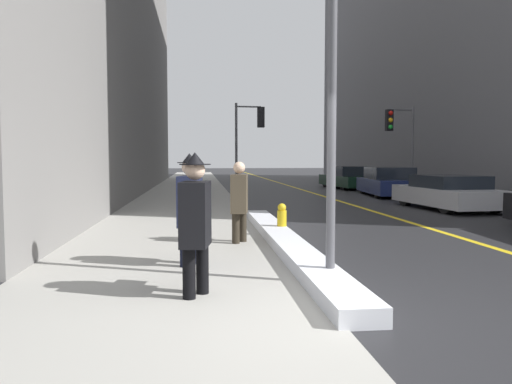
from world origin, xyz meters
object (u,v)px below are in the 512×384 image
(traffic_light_far, at_px, (398,132))
(parked_car_dark_green, at_px, (348,178))
(pedestrian_with_shoulder_bag, at_px, (239,198))
(pedestrian_in_glasses, at_px, (196,219))
(traffic_light_near, at_px, (251,129))
(pedestrian_in_fedora, at_px, (190,205))
(lamp_post, at_px, (332,92))
(parked_car_navy, at_px, (388,182))
(fire_hydrant, at_px, (282,220))
(parked_car_silver, at_px, (448,193))

(traffic_light_far, bearing_deg, parked_car_dark_green, -94.59)
(traffic_light_far, distance_m, pedestrian_with_shoulder_bag, 13.32)
(pedestrian_in_glasses, bearing_deg, traffic_light_near, -179.13)
(traffic_light_far, bearing_deg, pedestrian_in_fedora, 49.16)
(pedestrian_with_shoulder_bag, bearing_deg, lamp_post, 24.82)
(lamp_post, bearing_deg, pedestrian_in_fedora, 144.33)
(pedestrian_with_shoulder_bag, xyz_separation_m, parked_car_navy, (7.53, 11.51, -0.28))
(pedestrian_with_shoulder_bag, distance_m, fire_hydrant, 1.35)
(parked_car_navy, distance_m, fire_hydrant, 12.59)
(traffic_light_near, distance_m, traffic_light_far, 6.32)
(pedestrian_in_fedora, bearing_deg, pedestrian_in_glasses, 12.40)
(parked_car_silver, relative_size, parked_car_dark_green, 0.91)
(pedestrian_in_fedora, distance_m, fire_hydrant, 3.40)
(pedestrian_in_glasses, relative_size, parked_car_navy, 0.38)
(pedestrian_in_glasses, relative_size, parked_car_dark_green, 0.36)
(lamp_post, xyz_separation_m, parked_car_silver, (6.35, 9.07, -1.97))
(traffic_light_near, distance_m, pedestrian_in_fedora, 14.64)
(traffic_light_near, distance_m, pedestrian_with_shoulder_bag, 12.57)
(lamp_post, xyz_separation_m, traffic_light_far, (6.70, 14.06, 0.28))
(parked_car_dark_green, xyz_separation_m, fire_hydrant, (-6.40, -16.31, -0.24))
(pedestrian_in_glasses, height_order, pedestrian_with_shoulder_bag, pedestrian_in_glasses)
(traffic_light_near, height_order, fire_hydrant, traffic_light_near)
(lamp_post, bearing_deg, parked_car_silver, 54.99)
(traffic_light_far, xyz_separation_m, fire_hydrant, (-6.66, -9.97, -2.45))
(traffic_light_far, relative_size, pedestrian_in_fedora, 2.23)
(pedestrian_with_shoulder_bag, distance_m, parked_car_dark_green, 18.60)
(parked_car_silver, bearing_deg, parked_car_dark_green, -3.84)
(lamp_post, bearing_deg, traffic_light_near, 87.86)
(fire_hydrant, bearing_deg, lamp_post, -90.54)
(pedestrian_in_fedora, relative_size, fire_hydrant, 2.48)
(pedestrian_in_glasses, distance_m, parked_car_silver, 12.48)
(lamp_post, xyz_separation_m, parked_car_dark_green, (6.44, 20.40, -1.93))
(parked_car_silver, bearing_deg, parked_car_navy, -5.88)
(pedestrian_in_glasses, bearing_deg, parked_car_silver, 148.63)
(fire_hydrant, bearing_deg, parked_car_dark_green, 68.57)
(parked_car_silver, height_order, parked_car_navy, parked_car_navy)
(traffic_light_near, distance_m, parked_car_dark_green, 7.91)
(parked_car_navy, bearing_deg, pedestrian_with_shoulder_bag, 152.37)
(pedestrian_with_shoulder_bag, bearing_deg, fire_hydrant, 137.52)
(lamp_post, bearing_deg, fire_hydrant, 89.46)
(pedestrian_with_shoulder_bag, xyz_separation_m, parked_car_dark_green, (7.37, 17.07, -0.30))
(pedestrian_in_fedora, height_order, parked_car_dark_green, pedestrian_in_fedora)
(pedestrian_in_glasses, xyz_separation_m, pedestrian_with_shoulder_bag, (0.82, 3.73, -0.06))
(pedestrian_in_glasses, height_order, fire_hydrant, pedestrian_in_glasses)
(traffic_light_near, bearing_deg, parked_car_silver, -52.69)
(traffic_light_far, bearing_deg, fire_hydrant, 49.31)
(pedestrian_in_glasses, bearing_deg, parked_car_navy, 160.44)
(traffic_light_near, height_order, parked_car_dark_green, traffic_light_near)
(traffic_light_near, height_order, pedestrian_with_shoulder_bag, traffic_light_near)
(traffic_light_near, bearing_deg, traffic_light_far, -18.37)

